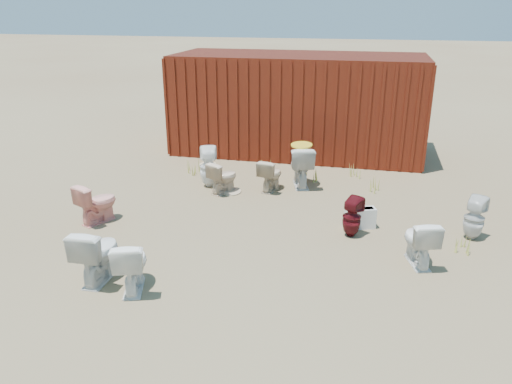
% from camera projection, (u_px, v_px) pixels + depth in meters
% --- Properties ---
extents(ground, '(100.00, 100.00, 0.00)m').
position_uv_depth(ground, '(248.00, 236.00, 8.07)').
color(ground, brown).
rests_on(ground, ground).
extents(shipping_container, '(6.00, 2.40, 2.40)m').
position_uv_depth(shipping_container, '(298.00, 104.00, 12.39)').
color(shipping_container, '#460E0B').
rests_on(shipping_container, ground).
extents(toilet_front_a, '(0.46, 0.79, 0.79)m').
position_uv_depth(toilet_front_a, '(97.00, 253.00, 6.68)').
color(toilet_front_a, white).
rests_on(toilet_front_a, ground).
extents(toilet_front_pink, '(0.65, 0.80, 0.71)m').
position_uv_depth(toilet_front_pink, '(97.00, 203.00, 8.50)').
color(toilet_front_pink, '#FA9E90').
rests_on(toilet_front_pink, ground).
extents(toilet_front_c, '(0.61, 0.80, 0.73)m').
position_uv_depth(toilet_front_c, '(131.00, 264.00, 6.47)').
color(toilet_front_c, white).
rests_on(toilet_front_c, ground).
extents(toilet_front_maroon, '(0.40, 0.40, 0.66)m').
position_uv_depth(toilet_front_maroon, '(352.00, 217.00, 7.98)').
color(toilet_front_maroon, '#520E13').
rests_on(toilet_front_maroon, ground).
extents(toilet_front_e, '(0.57, 0.78, 0.71)m').
position_uv_depth(toilet_front_e, '(419.00, 241.00, 7.12)').
color(toilet_front_e, white).
rests_on(toilet_front_e, ground).
extents(toilet_back_a, '(0.48, 0.48, 0.83)m').
position_uv_depth(toilet_back_a, '(209.00, 167.00, 10.16)').
color(toilet_back_a, white).
rests_on(toilet_back_a, ground).
extents(toilet_back_beige_left, '(0.50, 0.70, 0.65)m').
position_uv_depth(toilet_back_beige_left, '(271.00, 175.00, 9.98)').
color(toilet_back_beige_left, beige).
rests_on(toilet_back_beige_left, ground).
extents(toilet_back_beige_right, '(0.61, 0.73, 0.64)m').
position_uv_depth(toilet_back_beige_right, '(223.00, 177.00, 9.85)').
color(toilet_back_beige_right, beige).
rests_on(toilet_back_beige_right, ground).
extents(toilet_back_yellowlid, '(0.68, 0.93, 0.85)m').
position_uv_depth(toilet_back_yellowlid, '(301.00, 166.00, 10.20)').
color(toilet_back_yellowlid, silver).
rests_on(toilet_back_yellowlid, ground).
extents(toilet_back_e, '(0.43, 0.43, 0.70)m').
position_uv_depth(toilet_back_e, '(474.00, 218.00, 7.88)').
color(toilet_back_e, silver).
rests_on(toilet_back_e, ground).
extents(yellow_lid, '(0.43, 0.54, 0.02)m').
position_uv_depth(yellow_lid, '(302.00, 145.00, 10.04)').
color(yellow_lid, yellow).
rests_on(yellow_lid, toilet_back_yellowlid).
extents(loose_tank, '(0.54, 0.36, 0.35)m').
position_uv_depth(loose_tank, '(360.00, 218.00, 8.33)').
color(loose_tank, silver).
rests_on(loose_tank, ground).
extents(loose_lid_near, '(0.39, 0.50, 0.02)m').
position_uv_depth(loose_lid_near, '(208.00, 165.00, 11.65)').
color(loose_lid_near, beige).
rests_on(loose_lid_near, ground).
extents(loose_lid_far, '(0.41, 0.51, 0.02)m').
position_uv_depth(loose_lid_far, '(232.00, 192.00, 9.98)').
color(loose_lid_far, tan).
rests_on(loose_lid_far, ground).
extents(weed_clump_a, '(0.36, 0.36, 0.32)m').
position_uv_depth(weed_clump_a, '(191.00, 166.00, 11.03)').
color(weed_clump_a, '#A7AB44').
rests_on(weed_clump_a, ground).
extents(weed_clump_b, '(0.32, 0.32, 0.26)m').
position_uv_depth(weed_clump_b, '(309.00, 176.00, 10.53)').
color(weed_clump_b, '#A7AB44').
rests_on(weed_clump_b, ground).
extents(weed_clump_c, '(0.36, 0.36, 0.29)m').
position_uv_depth(weed_clump_c, '(372.00, 184.00, 10.00)').
color(weed_clump_c, '#A7AB44').
rests_on(weed_clump_c, ground).
extents(weed_clump_d, '(0.30, 0.30, 0.24)m').
position_uv_depth(weed_clump_d, '(264.00, 165.00, 11.24)').
color(weed_clump_d, '#A7AB44').
rests_on(weed_clump_d, ground).
extents(weed_clump_e, '(0.34, 0.34, 0.30)m').
position_uv_depth(weed_clump_e, '(356.00, 171.00, 10.79)').
color(weed_clump_e, '#A7AB44').
rests_on(weed_clump_e, ground).
extents(weed_clump_f, '(0.28, 0.28, 0.24)m').
position_uv_depth(weed_clump_f, '(465.00, 244.00, 7.56)').
color(weed_clump_f, '#A7AB44').
rests_on(weed_clump_f, ground).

